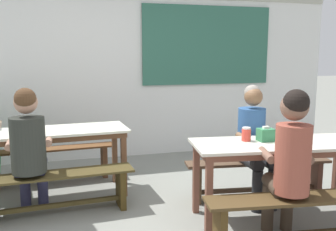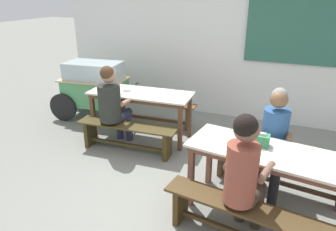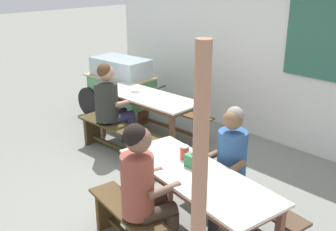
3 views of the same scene
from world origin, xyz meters
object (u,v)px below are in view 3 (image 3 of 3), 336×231
person_near_front (144,183)px  food_cart (121,83)px  bench_far_front (120,137)px  bench_near_back (236,200)px  bench_far_back (171,117)px  person_left_back_turned (110,101)px  person_right_near_table (227,162)px  dining_table_far (147,101)px  soup_bowl (135,91)px  tissue_box (194,160)px  wooden_support_post (198,228)px  condiment_jar (184,152)px  dining_table_near (196,182)px

person_near_front → food_cart: bearing=146.0°
bench_far_front → bench_near_back: 2.17m
bench_far_back → person_left_back_turned: (-0.19, -1.03, 0.46)m
bench_near_back → person_right_near_table: person_right_near_table is taller
dining_table_far → person_left_back_turned: 0.54m
bench_far_front → person_left_back_turned: size_ratio=1.18×
food_cart → soup_bowl: food_cart is taller
person_left_back_turned → tissue_box: size_ratio=8.91×
food_cart → person_left_back_turned: person_left_back_turned is taller
bench_near_back → tissue_box: (-0.19, -0.45, 0.54)m
person_left_back_turned → wooden_support_post: bearing=-27.5°
person_right_near_table → soup_bowl: 2.46m
food_cart → dining_table_far: bearing=-19.9°
bench_near_back → food_cart: (-3.42, 1.13, 0.33)m
person_right_near_table → soup_bowl: person_right_near_table is taller
person_left_back_turned → wooden_support_post: (3.23, -1.68, 0.37)m
person_right_near_table → person_near_front: size_ratio=0.96×
person_right_near_table → tissue_box: person_right_near_table is taller
bench_far_front → wooden_support_post: size_ratio=0.69×
food_cart → condiment_jar: food_cart is taller
bench_far_front → tissue_box: 2.14m
dining_table_near → bench_far_front: 2.24m
person_left_back_turned → condiment_jar: bearing=-16.0°
dining_table_near → person_left_back_turned: person_left_back_turned is taller
person_right_near_table → soup_bowl: size_ratio=10.10×
dining_table_far → tissue_box: bearing=-29.4°
dining_table_far → food_cart: bearing=160.1°
tissue_box → soup_bowl: (-2.25, 1.12, -0.04)m
condiment_jar → dining_table_far: bearing=149.5°
person_near_front → soup_bowl: size_ratio=10.55×
bench_far_front → person_left_back_turned: bearing=168.6°
bench_far_front → soup_bowl: bearing=117.5°
soup_bowl → food_cart: bearing=154.9°
person_near_front → condiment_jar: size_ratio=9.95×
bench_near_back → wooden_support_post: bearing=-61.4°
dining_table_near → food_cart: 3.74m
tissue_box → condiment_jar: bearing=162.9°
bench_far_back → tissue_box: tissue_box is taller
bench_far_back → bench_far_front: 1.08m
dining_table_far → person_left_back_turned: bearing=-114.3°
bench_far_front → person_right_near_table: bearing=-5.7°
tissue_box → condiment_jar: (-0.18, 0.06, 0.00)m
person_left_back_turned → bench_far_back: bearing=79.7°
food_cart → soup_bowl: (0.98, -0.46, 0.16)m
bench_far_front → wooden_support_post: bearing=-28.7°
condiment_jar → person_near_front: bearing=-81.2°
person_left_back_turned → soup_bowl: bearing=92.1°
bench_near_back → wooden_support_post: wooden_support_post is taller
person_right_near_table → condiment_jar: (-0.27, -0.33, 0.13)m
bench_far_back → person_near_front: bearing=-48.6°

